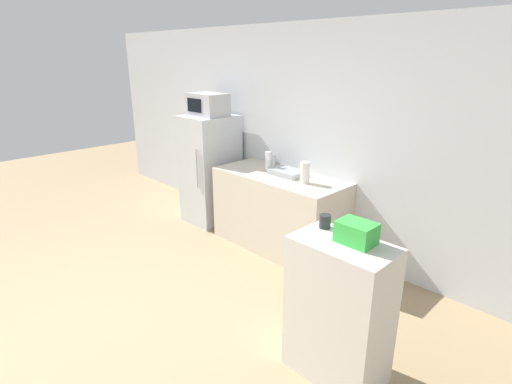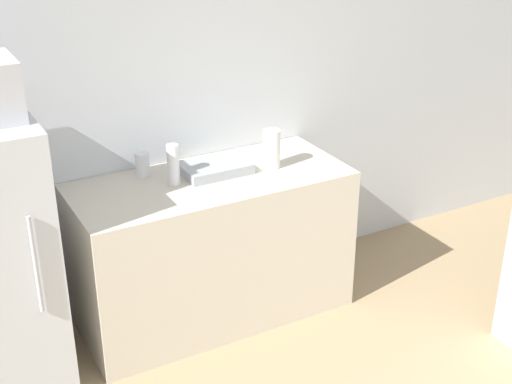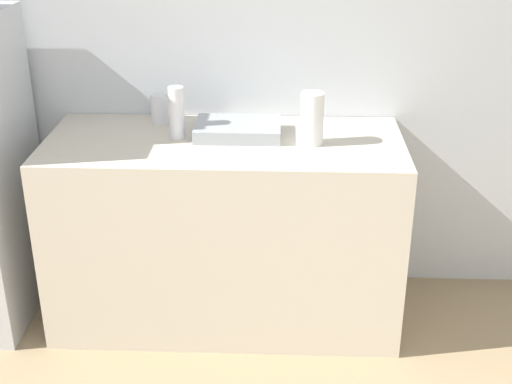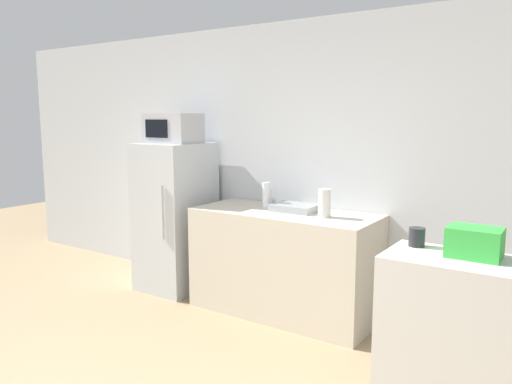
# 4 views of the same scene
# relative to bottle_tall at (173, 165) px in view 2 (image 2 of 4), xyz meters

# --- Properties ---
(wall_back) EXTENTS (8.00, 0.06, 2.60)m
(wall_back) POSITION_rel_bottle_tall_xyz_m (0.13, 0.36, 0.26)
(wall_back) COLOR silver
(wall_back) RESTS_ON ground_plane
(counter) EXTENTS (1.63, 0.70, 0.92)m
(counter) POSITION_rel_bottle_tall_xyz_m (0.21, -0.03, -0.58)
(counter) COLOR beige
(counter) RESTS_ON ground_plane
(sink_basin) EXTENTS (0.39, 0.27, 0.06)m
(sink_basin) POSITION_rel_bottle_tall_xyz_m (0.27, 0.04, -0.09)
(sink_basin) COLOR #9EA3A8
(sink_basin) RESTS_ON counter
(bottle_tall) EXTENTS (0.07, 0.07, 0.24)m
(bottle_tall) POSITION_rel_bottle_tall_xyz_m (0.00, 0.00, 0.00)
(bottle_tall) COLOR silver
(bottle_tall) RESTS_ON counter
(bottle_short) EXTENTS (0.08, 0.08, 0.14)m
(bottle_short) POSITION_rel_bottle_tall_xyz_m (-0.11, 0.20, -0.05)
(bottle_short) COLOR silver
(bottle_short) RESTS_ON counter
(paper_towel_roll) EXTENTS (0.10, 0.10, 0.23)m
(paper_towel_roll) POSITION_rel_bottle_tall_xyz_m (0.61, -0.06, -0.00)
(paper_towel_roll) COLOR white
(paper_towel_roll) RESTS_ON counter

